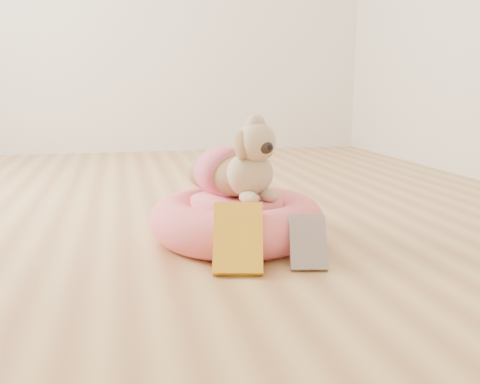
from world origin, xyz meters
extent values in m
plane|color=#B17A4A|center=(0.00, 0.00, 0.00)|extent=(4.50, 4.50, 0.00)
cylinder|color=#F96173|center=(0.27, -0.56, 0.05)|extent=(0.47, 0.47, 0.10)
torus|color=#F96173|center=(0.27, -0.56, 0.08)|extent=(0.65, 0.65, 0.17)
cylinder|color=#F96173|center=(0.27, -0.56, 0.12)|extent=(0.34, 0.34, 0.09)
cube|color=#F6F81A|center=(0.21, -0.87, 0.10)|extent=(0.19, 0.20, 0.21)
cube|color=white|center=(0.43, -0.89, 0.08)|extent=(0.14, 0.14, 0.16)
camera|label=1|loc=(-0.14, -2.45, 0.58)|focal=40.00mm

